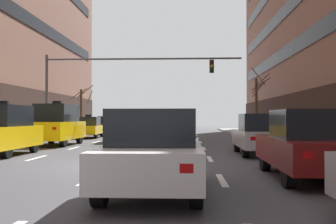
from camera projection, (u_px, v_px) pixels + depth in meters
ground_plane at (112, 165)px, 12.80m from camera, size 120.00×120.00×0.00m
lane_stripe_l1_s4 at (36, 158)px, 14.95m from camera, size 0.16×2.00×0.01m
lane_stripe_l1_s5 at (74, 148)px, 19.95m from camera, size 0.16×2.00×0.01m
lane_stripe_l1_s6 at (96, 142)px, 24.94m from camera, size 0.16×2.00×0.01m
lane_stripe_l1_s7 at (111, 138)px, 29.93m from camera, size 0.16×2.00×0.01m
lane_stripe_l1_s8 at (122, 135)px, 34.93m from camera, size 0.16×2.00×0.01m
lane_stripe_l1_s9 at (130, 133)px, 39.92m from camera, size 0.16×2.00×0.01m
lane_stripe_l1_s10 at (136, 131)px, 44.92m from camera, size 0.16×2.00×0.01m
lane_stripe_l2_s3 at (90, 179)px, 9.81m from camera, size 0.16×2.00×0.01m
lane_stripe_l2_s4 at (122, 158)px, 14.80m from camera, size 0.16×2.00×0.01m
lane_stripe_l2_s5 at (138, 148)px, 19.80m from camera, size 0.16×2.00×0.01m
lane_stripe_l2_s6 at (148, 142)px, 24.79m from camera, size 0.16×2.00×0.01m
lane_stripe_l2_s7 at (154, 138)px, 29.78m from camera, size 0.16×2.00×0.01m
lane_stripe_l2_s8 at (159, 135)px, 34.78m from camera, size 0.16×2.00×0.01m
lane_stripe_l2_s9 at (163, 133)px, 39.77m from camera, size 0.16×2.00×0.01m
lane_stripe_l2_s10 at (165, 131)px, 44.77m from camera, size 0.16×2.00×0.01m
lane_stripe_l3_s3 at (222, 180)px, 9.66m from camera, size 0.16×2.00×0.01m
lane_stripe_l3_s4 at (210, 159)px, 14.65m from camera, size 0.16×2.00×0.01m
lane_stripe_l3_s5 at (204, 148)px, 19.65m from camera, size 0.16×2.00×0.01m
lane_stripe_l3_s6 at (200, 142)px, 24.64m from camera, size 0.16×2.00×0.01m
lane_stripe_l3_s7 at (198, 138)px, 29.64m from camera, size 0.16×2.00×0.01m
lane_stripe_l3_s8 at (196, 135)px, 34.63m from camera, size 0.16×2.00×0.01m
lane_stripe_l3_s9 at (195, 133)px, 39.62m from camera, size 0.16×2.00×0.01m
lane_stripe_l3_s10 at (194, 131)px, 44.62m from camera, size 0.16×2.00×0.01m
taxi_driving_0 at (126, 128)px, 25.34m from camera, size 2.12×4.71×1.93m
taxi_driving_1 at (57, 125)px, 21.98m from camera, size 2.04×4.69×2.44m
taxi_driving_2 at (3, 130)px, 16.04m from camera, size 1.79×4.19×2.19m
taxi_driving_3 at (89, 127)px, 30.17m from camera, size 1.96×4.31×1.76m
taxi_driving_4 at (174, 127)px, 27.74m from camera, size 1.97×4.61×1.91m
car_driving_5 at (108, 125)px, 37.25m from camera, size 1.95×4.47×1.66m
car_driving_6 at (154, 152)px, 8.00m from camera, size 1.87×4.45×1.67m
car_parked_1 at (310, 145)px, 9.86m from camera, size 1.98×4.59×1.71m
car_parked_2 at (261, 135)px, 16.31m from camera, size 1.90×4.48×1.67m
traffic_signal_0 at (114, 76)px, 26.24m from camera, size 12.92×0.35×5.55m
street_tree_1 at (257, 103)px, 32.09m from camera, size 1.69×1.88×5.33m
street_tree_2 at (81, 108)px, 39.39m from camera, size 2.30×1.60×4.66m
pedestrian_0 at (296, 129)px, 17.99m from camera, size 0.35×0.46×1.54m
pedestrian_1 at (317, 127)px, 15.82m from camera, size 0.39×0.41×1.73m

